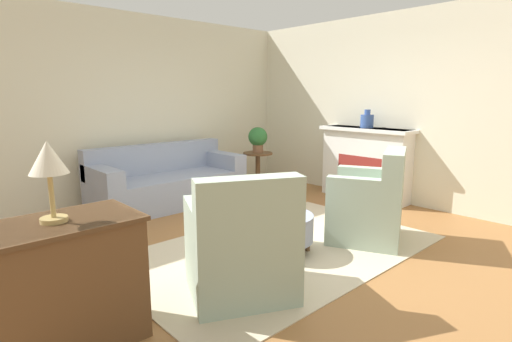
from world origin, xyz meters
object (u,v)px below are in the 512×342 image
Objects in this scene: couch at (168,183)px; armchair_left at (242,250)px; ottoman_table at (279,227)px; dresser at (60,284)px; vase_mantel_near at (367,121)px; side_table at (258,165)px; armchair_right at (371,206)px; potted_plant_on_side_table at (258,138)px; table_lamp at (48,163)px.

armchair_left is at bearing -109.35° from couch.
ottoman_table is 2.19m from dresser.
couch is at bearing 48.69° from dresser.
vase_mantel_near is (3.43, 1.06, 0.83)m from armchair_left.
side_table is (2.62, 2.62, 0.04)m from armchair_left.
dresser is at bearing -148.78° from side_table.
couch is at bearing 107.26° from armchair_right.
ottoman_table is at bearing -128.41° from potted_plant_on_side_table.
armchair_left is at bearing -11.77° from table_lamp.
armchair_left and armchair_right have the same top height.
side_table is at bearing 45.09° from armchair_left.
dresser is (-1.28, 0.27, 0.04)m from armchair_left.
dresser is (-2.18, -0.19, 0.18)m from ottoman_table.
couch is 1.73m from potted_plant_on_side_table.
table_lamp reaches higher than couch.
vase_mantel_near reaches higher than armchair_right.
ottoman_table is at bearing -92.48° from couch.
armchair_right is 2.11× the size of table_lamp.
armchair_left reaches higher than side_table.
armchair_right is 1.10m from ottoman_table.
armchair_right is at bearing 0.00° from armchair_left.
vase_mantel_near reaches higher than ottoman_table.
vase_mantel_near reaches higher than side_table.
side_table is (1.61, -0.24, 0.12)m from couch.
armchair_left is 1.62× the size of side_table.
armchair_right is 3.28m from table_lamp.
table_lamp is (-3.89, -2.36, 0.78)m from side_table.
armchair_right is at bearing -105.41° from potted_plant_on_side_table.
armchair_left is at bearing -152.93° from ottoman_table.
table_lamp is (-3.89, -2.36, 0.32)m from potted_plant_on_side_table.
potted_plant_on_side_table is at bearing 74.59° from armchair_right.
armchair_left is 1.89m from armchair_right.
ottoman_table is at bearing 155.13° from armchair_right.
ottoman_table is (0.90, 0.46, -0.14)m from armchair_left.
side_table is 2.33× the size of vase_mantel_near.
armchair_left is at bearing -134.91° from potted_plant_on_side_table.
armchair_left is 3.71m from side_table.
couch reaches higher than side_table.
potted_plant_on_side_table is at bearing 31.22° from table_lamp.
armchair_right is 3.78× the size of vase_mantel_near.
vase_mantel_near is at bearing 17.15° from armchair_left.
couch is 3.43× the size of side_table.
potted_plant_on_side_table is (0.00, 0.00, 0.46)m from side_table.
table_lamp is (-2.18, -0.19, 0.95)m from ottoman_table.
dresser is at bearing 3.58° from table_lamp.
ottoman_table is 1.43× the size of table_lamp.
potted_plant_on_side_table reaches higher than armchair_left.
side_table reaches higher than ottoman_table.
dresser is 0.78m from table_lamp.
table_lamp reaches higher than dresser.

